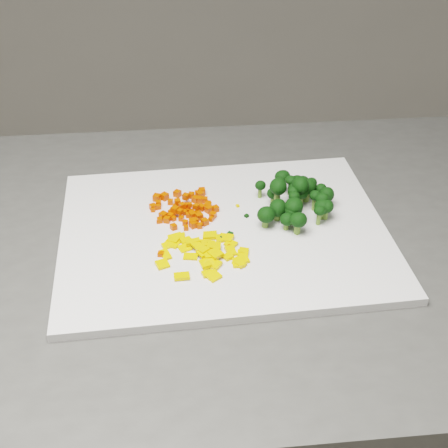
{
  "coord_description": "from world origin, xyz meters",
  "views": [
    {
      "loc": [
        0.11,
        -0.8,
        1.47
      ],
      "look_at": [
        0.14,
        -0.03,
        0.92
      ],
      "focal_mm": 50.0,
      "sensor_mm": 36.0,
      "label": 1
    }
  ],
  "objects_px": {
    "carrot_pile": "(184,202)",
    "broccoli_pile": "(293,193)",
    "cutting_board": "(224,233)",
    "pepper_pile": "(203,249)",
    "counter_block": "(232,421)"
  },
  "relations": [
    {
      "from": "pepper_pile",
      "to": "cutting_board",
      "type": "bearing_deg",
      "value": 60.5
    },
    {
      "from": "carrot_pile",
      "to": "broccoli_pile",
      "type": "distance_m",
      "value": 0.17
    },
    {
      "from": "carrot_pile",
      "to": "broccoli_pile",
      "type": "bearing_deg",
      "value": -1.86
    },
    {
      "from": "pepper_pile",
      "to": "carrot_pile",
      "type": "bearing_deg",
      "value": 103.62
    },
    {
      "from": "cutting_board",
      "to": "carrot_pile",
      "type": "height_order",
      "value": "carrot_pile"
    },
    {
      "from": "carrot_pile",
      "to": "broccoli_pile",
      "type": "xyz_separation_m",
      "value": [
        0.17,
        -0.01,
        0.02
      ]
    },
    {
      "from": "carrot_pile",
      "to": "pepper_pile",
      "type": "xyz_separation_m",
      "value": [
        0.03,
        -0.11,
        -0.01
      ]
    },
    {
      "from": "cutting_board",
      "to": "carrot_pile",
      "type": "distance_m",
      "value": 0.08
    },
    {
      "from": "pepper_pile",
      "to": "broccoli_pile",
      "type": "xyz_separation_m",
      "value": [
        0.14,
        0.11,
        0.02
      ]
    },
    {
      "from": "carrot_pile",
      "to": "pepper_pile",
      "type": "distance_m",
      "value": 0.12
    },
    {
      "from": "cutting_board",
      "to": "broccoli_pile",
      "type": "bearing_deg",
      "value": 23.93
    },
    {
      "from": "cutting_board",
      "to": "pepper_pile",
      "type": "distance_m",
      "value": 0.07
    },
    {
      "from": "cutting_board",
      "to": "broccoli_pile",
      "type": "relative_size",
      "value": 3.75
    },
    {
      "from": "carrot_pile",
      "to": "cutting_board",
      "type": "bearing_deg",
      "value": -42.23
    },
    {
      "from": "broccoli_pile",
      "to": "counter_block",
      "type": "bearing_deg",
      "value": -152.25
    }
  ]
}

